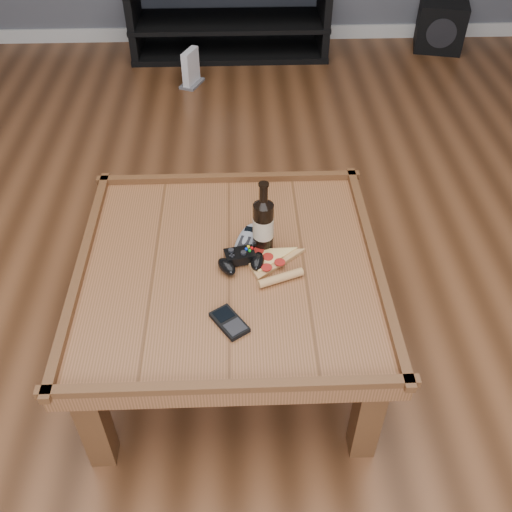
{
  "coord_description": "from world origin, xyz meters",
  "views": [
    {
      "loc": [
        0.04,
        -1.37,
        1.76
      ],
      "look_at": [
        0.09,
        -0.03,
        0.52
      ],
      "focal_mm": 40.0,
      "sensor_mm": 36.0,
      "label": 1
    }
  ],
  "objects_px": {
    "coffee_table": "(230,278)",
    "game_controller": "(241,260)",
    "pizza_slice": "(270,262)",
    "remote_control": "(245,242)",
    "game_console": "(191,69)",
    "smartphone": "(229,322)",
    "beer_bottle": "(263,223)",
    "subwoofer": "(441,25)",
    "media_console": "(229,19)"
  },
  "relations": [
    {
      "from": "coffee_table",
      "to": "game_controller",
      "type": "height_order",
      "value": "game_controller"
    },
    {
      "from": "pizza_slice",
      "to": "remote_control",
      "type": "xyz_separation_m",
      "value": [
        -0.08,
        0.09,
        0.01
      ]
    },
    {
      "from": "remote_control",
      "to": "game_console",
      "type": "relative_size",
      "value": 0.91
    },
    {
      "from": "game_console",
      "to": "smartphone",
      "type": "bearing_deg",
      "value": -60.65
    },
    {
      "from": "remote_control",
      "to": "pizza_slice",
      "type": "bearing_deg",
      "value": -33.33
    },
    {
      "from": "beer_bottle",
      "to": "game_controller",
      "type": "relative_size",
      "value": 1.56
    },
    {
      "from": "pizza_slice",
      "to": "remote_control",
      "type": "relative_size",
      "value": 1.46
    },
    {
      "from": "remote_control",
      "to": "subwoofer",
      "type": "relative_size",
      "value": 0.54
    },
    {
      "from": "game_controller",
      "to": "smartphone",
      "type": "relative_size",
      "value": 1.21
    },
    {
      "from": "game_controller",
      "to": "subwoofer",
      "type": "bearing_deg",
      "value": 49.98
    },
    {
      "from": "pizza_slice",
      "to": "game_console",
      "type": "xyz_separation_m",
      "value": [
        -0.4,
        2.25,
        -0.35
      ]
    },
    {
      "from": "game_controller",
      "to": "pizza_slice",
      "type": "xyz_separation_m",
      "value": [
        0.09,
        0.0,
        -0.01
      ]
    },
    {
      "from": "smartphone",
      "to": "game_console",
      "type": "distance_m",
      "value": 2.54
    },
    {
      "from": "smartphone",
      "to": "remote_control",
      "type": "relative_size",
      "value": 0.66
    },
    {
      "from": "remote_control",
      "to": "smartphone",
      "type": "bearing_deg",
      "value": -82.22
    },
    {
      "from": "beer_bottle",
      "to": "game_controller",
      "type": "height_order",
      "value": "beer_bottle"
    },
    {
      "from": "game_console",
      "to": "media_console",
      "type": "bearing_deg",
      "value": 86.07
    },
    {
      "from": "game_console",
      "to": "remote_control",
      "type": "bearing_deg",
      "value": -58.26
    },
    {
      "from": "remote_control",
      "to": "subwoofer",
      "type": "bearing_deg",
      "value": 77.75
    },
    {
      "from": "beer_bottle",
      "to": "game_console",
      "type": "xyz_separation_m",
      "value": [
        -0.38,
        2.16,
        -0.45
      ]
    },
    {
      "from": "smartphone",
      "to": "subwoofer",
      "type": "distance_m",
      "value": 3.44
    },
    {
      "from": "subwoofer",
      "to": "media_console",
      "type": "bearing_deg",
      "value": -164.63
    },
    {
      "from": "smartphone",
      "to": "subwoofer",
      "type": "bearing_deg",
      "value": 29.19
    },
    {
      "from": "beer_bottle",
      "to": "subwoofer",
      "type": "distance_m",
      "value": 3.09
    },
    {
      "from": "game_controller",
      "to": "subwoofer",
      "type": "height_order",
      "value": "game_controller"
    },
    {
      "from": "coffee_table",
      "to": "subwoofer",
      "type": "height_order",
      "value": "coffee_table"
    },
    {
      "from": "media_console",
      "to": "pizza_slice",
      "type": "xyz_separation_m",
      "value": [
        0.14,
        -2.75,
        0.21
      ]
    },
    {
      "from": "coffee_table",
      "to": "subwoofer",
      "type": "relative_size",
      "value": 2.57
    },
    {
      "from": "game_console",
      "to": "game_controller",
      "type": "bearing_deg",
      "value": -59.0
    },
    {
      "from": "game_controller",
      "to": "game_console",
      "type": "bearing_deg",
      "value": 85.88
    },
    {
      "from": "beer_bottle",
      "to": "game_controller",
      "type": "xyz_separation_m",
      "value": [
        -0.08,
        -0.09,
        -0.09
      ]
    },
    {
      "from": "coffee_table",
      "to": "smartphone",
      "type": "height_order",
      "value": "coffee_table"
    },
    {
      "from": "game_controller",
      "to": "smartphone",
      "type": "distance_m",
      "value": 0.26
    },
    {
      "from": "game_controller",
      "to": "remote_control",
      "type": "relative_size",
      "value": 0.8
    },
    {
      "from": "beer_bottle",
      "to": "game_console",
      "type": "bearing_deg",
      "value": 99.89
    },
    {
      "from": "remote_control",
      "to": "subwoofer",
      "type": "distance_m",
      "value": 3.1
    },
    {
      "from": "media_console",
      "to": "smartphone",
      "type": "xyz_separation_m",
      "value": [
        0.0,
        -3.01,
        0.21
      ]
    },
    {
      "from": "media_console",
      "to": "beer_bottle",
      "type": "bearing_deg",
      "value": -87.49
    },
    {
      "from": "subwoofer",
      "to": "game_console",
      "type": "distance_m",
      "value": 1.89
    },
    {
      "from": "media_console",
      "to": "game_controller",
      "type": "relative_size",
      "value": 8.15
    },
    {
      "from": "beer_bottle",
      "to": "game_console",
      "type": "height_order",
      "value": "beer_bottle"
    },
    {
      "from": "subwoofer",
      "to": "remote_control",
      "type": "bearing_deg",
      "value": -105.3
    },
    {
      "from": "game_controller",
      "to": "remote_control",
      "type": "distance_m",
      "value": 0.1
    },
    {
      "from": "beer_bottle",
      "to": "game_console",
      "type": "distance_m",
      "value": 2.24
    },
    {
      "from": "pizza_slice",
      "to": "smartphone",
      "type": "xyz_separation_m",
      "value": [
        -0.13,
        -0.26,
        -0.0
      ]
    },
    {
      "from": "media_console",
      "to": "game_controller",
      "type": "bearing_deg",
      "value": -89.16
    },
    {
      "from": "coffee_table",
      "to": "smartphone",
      "type": "relative_size",
      "value": 7.28
    },
    {
      "from": "pizza_slice",
      "to": "subwoofer",
      "type": "distance_m",
      "value": 3.15
    },
    {
      "from": "pizza_slice",
      "to": "remote_control",
      "type": "bearing_deg",
      "value": 109.2
    },
    {
      "from": "pizza_slice",
      "to": "smartphone",
      "type": "bearing_deg",
      "value": -138.47
    }
  ]
}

